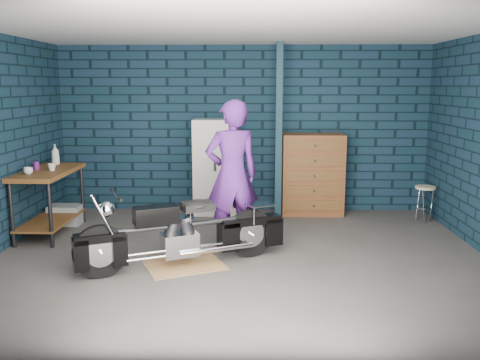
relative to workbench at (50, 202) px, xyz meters
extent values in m
plane|color=#4A4745|center=(2.68, -1.00, -0.46)|extent=(6.00, 6.00, 0.00)
cube|color=#0F2732|center=(2.68, 1.50, 0.90)|extent=(6.00, 0.02, 2.70)
cube|color=silver|center=(2.68, -1.00, 2.25)|extent=(6.00, 5.00, 0.02)
cube|color=#122D39|center=(3.23, 0.95, 0.90)|extent=(0.10, 0.10, 2.70)
cube|color=brown|center=(0.00, 0.00, 0.00)|extent=(0.60, 1.40, 0.91)
cube|color=olive|center=(2.04, -1.25, -0.45)|extent=(1.06, 0.95, 0.01)
imported|color=#4D1E72|center=(2.57, -0.54, 0.49)|extent=(0.80, 0.65, 1.89)
cube|color=gray|center=(0.02, 0.50, -0.31)|extent=(0.47, 0.33, 0.29)
cube|color=beige|center=(2.24, 1.23, 0.31)|extent=(0.71, 0.51, 1.53)
cube|color=brown|center=(3.80, 1.23, 0.19)|extent=(0.97, 0.54, 1.30)
imported|color=beige|center=(-0.11, -0.35, 0.50)|extent=(0.12, 0.12, 0.09)
imported|color=beige|center=(0.09, -0.07, 0.51)|extent=(0.12, 0.12, 0.10)
cylinder|color=#571862|center=(-0.16, 0.00, 0.51)|extent=(0.10, 0.10, 0.11)
imported|color=gray|center=(-0.08, 0.50, 0.60)|extent=(0.13, 0.13, 0.30)
camera|label=1|loc=(2.82, -6.84, 1.60)|focal=38.00mm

